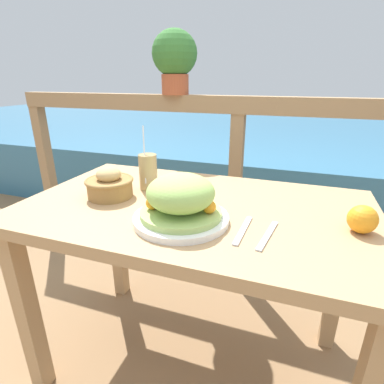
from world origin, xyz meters
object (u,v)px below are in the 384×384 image
at_px(salad_plate, 181,202).
at_px(bread_basket, 110,185).
at_px(drink_glass, 148,172).
at_px(potted_plant, 175,58).

distance_m(salad_plate, bread_basket, 0.34).
height_order(drink_glass, bread_basket, drink_glass).
bearing_deg(potted_plant, bread_basket, -86.99).
height_order(salad_plate, bread_basket, salad_plate).
xyz_separation_m(drink_glass, potted_plant, (-0.13, 0.62, 0.44)).
bearing_deg(drink_glass, salad_plate, -45.39).
relative_size(bread_basket, potted_plant, 0.53).
relative_size(salad_plate, potted_plant, 0.89).
bearing_deg(potted_plant, salad_plate, -66.96).
bearing_deg(salad_plate, potted_plant, 113.04).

